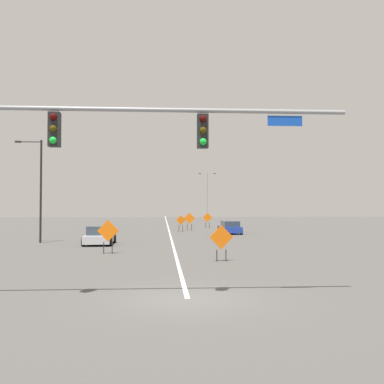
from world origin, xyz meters
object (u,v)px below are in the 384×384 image
construction_sign_median_far (207,218)px  street_lamp_near_left (207,192)px  construction_sign_left_lane (108,232)px  car_silver_approaching (100,236)px  traffic_signal_assembly (63,143)px  street_lamp_far_left (39,186)px  construction_sign_left_shoulder (181,221)px  car_blue_far (230,228)px  construction_sign_median_near (221,239)px  construction_sign_right_shoulder (189,219)px

construction_sign_median_far → street_lamp_near_left: bearing=84.3°
construction_sign_left_lane → car_silver_approaching: 6.85m
traffic_signal_assembly → street_lamp_far_left: (-6.49, 21.57, -0.34)m
traffic_signal_assembly → construction_sign_median_far: traffic_signal_assembly is taller
construction_sign_left_shoulder → car_blue_far: bearing=-36.3°
construction_sign_left_shoulder → car_silver_approaching: size_ratio=0.42×
construction_sign_median_far → construction_sign_left_shoulder: bearing=-113.8°
construction_sign_left_lane → construction_sign_median_near: bearing=-33.2°
construction_sign_right_shoulder → construction_sign_left_lane: size_ratio=1.03×
traffic_signal_assembly → street_lamp_far_left: 22.53m
construction_sign_median_near → construction_sign_left_shoulder: (-1.00, 26.45, 0.01)m
construction_sign_median_near → car_silver_approaching: bearing=125.4°
traffic_signal_assembly → car_silver_approaching: traffic_signal_assembly is taller
street_lamp_near_left → car_blue_far: (-2.39, -47.03, -5.01)m
construction_sign_median_near → construction_sign_left_shoulder: construction_sign_median_near is taller
construction_sign_left_shoulder → construction_sign_median_far: bearing=66.2°
street_lamp_far_left → construction_sign_left_lane: (6.29, -8.29, -3.14)m
construction_sign_right_shoulder → construction_sign_median_far: construction_sign_right_shoulder is taller
construction_sign_median_near → car_silver_approaching: 13.21m
construction_sign_left_shoulder → traffic_signal_assembly: bearing=-98.1°
construction_sign_left_lane → car_silver_approaching: size_ratio=0.46×
construction_sign_right_shoulder → traffic_signal_assembly: bearing=-99.1°
street_lamp_near_left → street_lamp_far_left: size_ratio=1.22×
street_lamp_far_left → construction_sign_right_shoulder: size_ratio=3.85×
construction_sign_right_shoulder → car_blue_far: (3.74, -6.67, -0.68)m
construction_sign_left_lane → construction_sign_right_shoulder: bearing=75.9°
street_lamp_near_left → construction_sign_left_lane: bearing=-100.8°
traffic_signal_assembly → street_lamp_near_left: bearing=81.2°
street_lamp_far_left → car_silver_approaching: street_lamp_far_left is taller
street_lamp_near_left → construction_sign_right_shoulder: bearing=-98.6°
street_lamp_far_left → car_blue_far: 19.85m
car_blue_far → construction_sign_left_lane: bearing=-118.3°
street_lamp_near_left → construction_sign_right_shoulder: street_lamp_near_left is taller
construction_sign_right_shoulder → construction_sign_median_far: size_ratio=1.04×
construction_sign_median_near → car_blue_far: 23.20m
street_lamp_near_left → construction_sign_left_shoulder: bearing=-99.5°
construction_sign_right_shoulder → construction_sign_left_shoulder: 3.30m
street_lamp_near_left → car_silver_approaching: (-13.92, -59.14, -5.01)m
construction_sign_median_near → construction_sign_left_shoulder: 26.47m
construction_sign_right_shoulder → street_lamp_near_left: bearing=81.4°
street_lamp_near_left → street_lamp_far_left: bearing=-108.1°
street_lamp_far_left → construction_sign_median_far: 27.61m
construction_sign_left_shoulder → car_silver_approaching: bearing=-113.0°
construction_sign_right_shoulder → car_blue_far: construction_sign_right_shoulder is taller
street_lamp_far_left → construction_sign_median_far: street_lamp_far_left is taller
construction_sign_right_shoulder → car_blue_far: 7.68m
street_lamp_far_left → construction_sign_left_lane: 10.87m
street_lamp_far_left → construction_sign_left_shoulder: 18.49m
traffic_signal_assembly → construction_sign_right_shoulder: bearing=80.9°
street_lamp_near_left → car_blue_far: 47.36m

